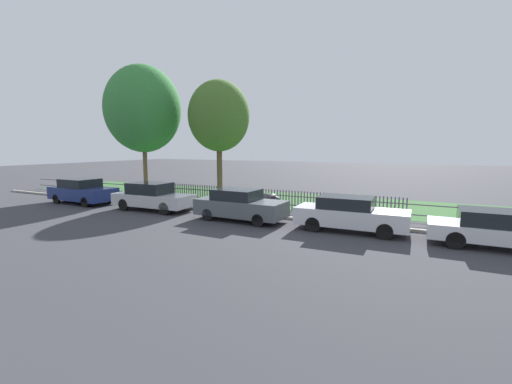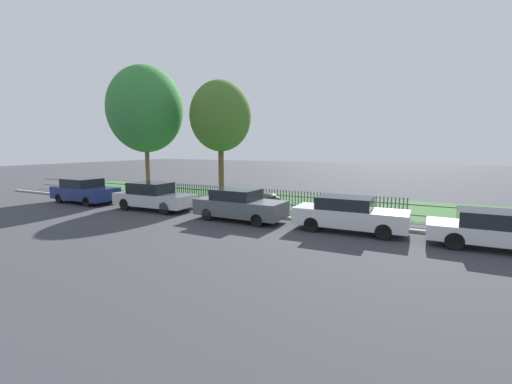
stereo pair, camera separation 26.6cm
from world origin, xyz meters
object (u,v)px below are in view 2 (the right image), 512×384
Objects in this scene: parked_car_white_van at (501,230)px; tree_behind_motorcycle at (220,116)px; tree_nearest_kerb at (145,109)px; parked_car_black_saloon at (153,196)px; parked_car_navy_estate at (239,205)px; parked_car_red_compact at (349,214)px; covered_motorcycle at (266,200)px; parked_car_silver_hatchback at (84,191)px.

tree_behind_motorcycle is at bearing 154.82° from parked_car_white_van.
tree_nearest_kerb reaches higher than parked_car_white_van.
parked_car_navy_estate is at bearing -2.69° from parked_car_black_saloon.
covered_motorcycle is (-4.83, 2.29, -0.11)m from parked_car_red_compact.
covered_motorcycle is (5.65, 2.34, -0.14)m from parked_car_black_saloon.
parked_car_navy_estate is 10.05m from parked_car_white_van.
parked_car_black_saloon is 15.52m from parked_car_white_van.
parked_car_silver_hatchback is 8.03m from tree_nearest_kerb.
parked_car_white_van is (15.52, -0.07, -0.09)m from parked_car_black_saloon.
tree_nearest_kerb reaches higher than covered_motorcycle.
parked_car_silver_hatchback is 2.22× the size of covered_motorcycle.
parked_car_navy_estate is 0.53× the size of tree_behind_motorcycle.
parked_car_white_van is at bearing -24.81° from tree_behind_motorcycle.
parked_car_navy_estate is 0.96× the size of parked_car_red_compact.
tree_behind_motorcycle is (5.11, 7.42, 4.83)m from parked_car_silver_hatchback.
parked_car_black_saloon is 2.32× the size of covered_motorcycle.
tree_nearest_kerb reaches higher than parked_car_navy_estate.
parked_car_black_saloon reaches higher than parked_car_navy_estate.
tree_nearest_kerb reaches higher than parked_car_red_compact.
tree_nearest_kerb reaches higher than parked_car_silver_hatchback.
parked_car_silver_hatchback is at bearing -178.48° from parked_car_navy_estate.
parked_car_red_compact is 5.35m from covered_motorcycle.
parked_car_silver_hatchback is at bearing -84.41° from tree_nearest_kerb.
tree_behind_motorcycle reaches higher than covered_motorcycle.
parked_car_silver_hatchback is at bearing 179.66° from parked_car_red_compact.
tree_nearest_kerb is (-6.03, 5.72, 5.45)m from parked_car_black_saloon.
covered_motorcycle is 9.21m from tree_behind_motorcycle.
parked_car_black_saloon is at bearing -159.59° from covered_motorcycle.
parked_car_black_saloon reaches higher than parked_car_white_van.
parked_car_white_van is 22.99m from tree_nearest_kerb.
parked_car_white_van is 0.49× the size of tree_nearest_kerb.
parked_car_navy_estate is at bearing -96.23° from covered_motorcycle.
parked_car_red_compact is at bearing 3.42° from parked_car_navy_estate.
parked_car_silver_hatchback is 0.46× the size of tree_nearest_kerb.
covered_motorcycle is 0.21× the size of tree_nearest_kerb.
tree_nearest_kerb is 5.93m from tree_behind_motorcycle.
parked_car_red_compact is 0.47× the size of tree_nearest_kerb.
tree_behind_motorcycle is (-5.81, 7.39, 4.85)m from parked_car_navy_estate.
parked_car_black_saloon is 0.55× the size of tree_behind_motorcycle.
tree_behind_motorcycle reaches higher than parked_car_black_saloon.
parked_car_navy_estate is (10.93, 0.02, -0.02)m from parked_car_silver_hatchback.
parked_car_silver_hatchback reaches higher than parked_car_navy_estate.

